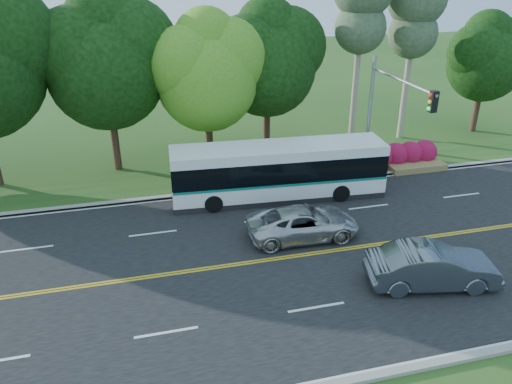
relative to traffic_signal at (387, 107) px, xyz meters
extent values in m
plane|color=#25501A|center=(-6.49, -5.40, -4.67)|extent=(120.00, 120.00, 0.00)
cube|color=black|center=(-6.49, -5.40, -4.66)|extent=(60.00, 14.00, 0.02)
cube|color=#9B968C|center=(-6.49, 1.75, -4.60)|extent=(60.00, 0.30, 0.15)
cube|color=#9B968C|center=(-6.49, -12.55, -4.60)|extent=(60.00, 0.30, 0.15)
cube|color=#25501A|center=(-6.49, 3.60, -4.62)|extent=(60.00, 4.00, 0.10)
cube|color=gold|center=(-6.49, -5.48, -4.65)|extent=(57.00, 0.10, 0.00)
cube|color=gold|center=(-6.49, -5.32, -4.65)|extent=(57.00, 0.10, 0.00)
cube|color=silver|center=(-12.49, -8.90, -4.65)|extent=(2.20, 0.12, 0.00)
cube|color=silver|center=(-6.99, -8.90, -4.65)|extent=(2.20, 0.12, 0.00)
cube|color=silver|center=(-1.49, -8.90, -4.65)|extent=(2.20, 0.12, 0.00)
cube|color=silver|center=(-17.99, -1.90, -4.65)|extent=(2.20, 0.12, 0.00)
cube|color=silver|center=(-12.49, -1.90, -4.65)|extent=(2.20, 0.12, 0.00)
cube|color=silver|center=(-6.99, -1.90, -4.65)|extent=(2.20, 0.12, 0.00)
cube|color=silver|center=(-1.49, -1.90, -4.65)|extent=(2.20, 0.12, 0.00)
cube|color=silver|center=(4.01, -1.90, -4.65)|extent=(2.20, 0.12, 0.00)
cube|color=silver|center=(-6.49, 1.45, -4.65)|extent=(57.00, 0.12, 0.00)
cube|color=silver|center=(-6.49, -12.25, -4.65)|extent=(57.00, 0.12, 0.00)
sphere|color=black|center=(-18.87, 5.90, 3.25)|extent=(5.76, 5.76, 5.76)
cylinder|color=#311C15|center=(-13.99, 6.60, -2.87)|extent=(0.44, 0.44, 3.60)
sphere|color=black|center=(-13.99, 6.60, 1.24)|extent=(6.60, 6.60, 6.60)
sphere|color=black|center=(-12.51, 6.90, 2.56)|extent=(5.28, 5.28, 5.28)
sphere|color=black|center=(-15.31, 6.40, 2.39)|extent=(4.95, 4.95, 4.95)
sphere|color=black|center=(-13.89, 7.00, 3.71)|extent=(4.29, 4.29, 4.29)
cylinder|color=#311C15|center=(-8.49, 5.60, -3.05)|extent=(0.44, 0.44, 3.24)
sphere|color=#4F881C|center=(-8.49, 5.60, 0.60)|extent=(5.80, 5.80, 5.80)
sphere|color=#4F881C|center=(-7.19, 5.90, 1.76)|extent=(4.64, 4.64, 4.64)
sphere|color=#4F881C|center=(-9.65, 5.40, 1.61)|extent=(4.35, 4.35, 4.35)
sphere|color=#4F881C|center=(-8.39, 6.00, 2.77)|extent=(3.77, 3.77, 3.77)
cylinder|color=#311C15|center=(-4.49, 7.10, -2.96)|extent=(0.44, 0.44, 3.42)
sphere|color=black|center=(-4.49, 7.10, 0.85)|extent=(6.00, 6.00, 6.00)
sphere|color=black|center=(-3.14, 7.40, 2.05)|extent=(4.80, 4.80, 4.80)
sphere|color=black|center=(-5.69, 6.90, 1.90)|extent=(4.50, 4.50, 4.50)
sphere|color=black|center=(-4.39, 7.50, 3.10)|extent=(3.90, 3.90, 3.90)
cylinder|color=gray|center=(1.51, 7.10, 0.23)|extent=(0.40, 0.40, 9.80)
sphere|color=#34492E|center=(1.51, 7.10, 3.03)|extent=(3.23, 3.23, 3.23)
cylinder|color=gray|center=(5.51, 7.60, -0.12)|extent=(0.40, 0.40, 9.10)
sphere|color=#34492E|center=(5.51, 7.60, 2.48)|extent=(3.23, 3.23, 3.23)
cylinder|color=#311C15|center=(11.51, 7.60, -3.14)|extent=(0.44, 0.44, 3.06)
sphere|color=black|center=(11.51, 7.60, 0.21)|extent=(5.20, 5.20, 5.20)
sphere|color=black|center=(12.68, 7.90, 1.25)|extent=(4.16, 4.16, 4.16)
sphere|color=black|center=(10.47, 7.40, 1.12)|extent=(3.90, 3.90, 3.90)
sphere|color=black|center=(11.61, 8.00, 2.16)|extent=(3.38, 3.38, 3.38)
sphere|color=maroon|center=(-3.49, 2.80, -3.92)|extent=(1.50, 1.50, 1.50)
sphere|color=maroon|center=(-2.49, 2.80, -3.92)|extent=(1.50, 1.50, 1.50)
sphere|color=maroon|center=(-1.49, 2.80, -3.92)|extent=(1.50, 1.50, 1.50)
sphere|color=maroon|center=(-0.49, 2.80, -3.92)|extent=(1.50, 1.50, 1.50)
sphere|color=maroon|center=(0.51, 2.80, -3.92)|extent=(1.50, 1.50, 1.50)
sphere|color=maroon|center=(1.51, 2.80, -3.92)|extent=(1.50, 1.50, 1.50)
sphere|color=maroon|center=(2.51, 2.80, -3.92)|extent=(1.50, 1.50, 1.50)
sphere|color=maroon|center=(3.51, 2.80, -3.92)|extent=(1.50, 1.50, 1.50)
sphere|color=maroon|center=(4.51, 2.80, -3.92)|extent=(1.50, 1.50, 1.50)
cube|color=brown|center=(3.51, 2.00, -4.47)|extent=(3.50, 1.40, 0.40)
cylinder|color=#93959B|center=(0.01, 1.90, -1.17)|extent=(0.20, 0.20, 7.00)
cylinder|color=#93959B|center=(0.01, -1.10, 1.63)|extent=(0.14, 6.00, 0.14)
cube|color=black|center=(0.01, -3.90, 1.33)|extent=(0.32, 0.28, 0.95)
sphere|color=red|center=(-0.16, -3.90, 1.63)|extent=(0.18, 0.18, 0.18)
sphere|color=yellow|center=(-0.16, -3.90, 1.33)|extent=(0.18, 0.18, 0.18)
sphere|color=#19D833|center=(-0.16, -3.90, 1.03)|extent=(0.18, 0.18, 0.18)
cube|color=white|center=(-5.70, 0.40, -3.86)|extent=(11.32, 3.11, 0.92)
cube|color=black|center=(-5.70, 0.40, -2.82)|extent=(11.26, 3.15, 1.16)
cube|color=white|center=(-5.70, 0.40, -1.98)|extent=(11.32, 3.11, 0.52)
cube|color=#0B6B5E|center=(-5.70, 0.40, -3.46)|extent=(11.26, 3.16, 0.13)
cube|color=black|center=(-11.25, 0.76, -2.74)|extent=(0.20, 2.19, 1.59)
cube|color=#19E54C|center=(-11.24, 0.76, -1.84)|extent=(0.14, 1.43, 0.21)
cube|color=black|center=(-5.70, 0.40, -4.49)|extent=(11.31, 3.02, 0.33)
cylinder|color=black|center=(-9.35, -0.48, -4.19)|extent=(0.95, 0.32, 0.93)
cylinder|color=black|center=(-9.20, 1.74, -4.19)|extent=(0.95, 0.32, 0.93)
cylinder|color=black|center=(-2.65, -0.92, -4.19)|extent=(0.95, 0.32, 0.93)
cylinder|color=black|center=(-2.50, 1.30, -4.19)|extent=(0.95, 0.32, 0.93)
imported|color=slate|center=(-2.14, -8.67, -3.82)|extent=(5.30, 2.71, 1.66)
imported|color=silver|center=(-5.78, -3.91, -3.94)|extent=(5.19, 2.49, 1.43)
camera|label=1|loc=(-12.82, -22.71, 7.14)|focal=35.00mm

